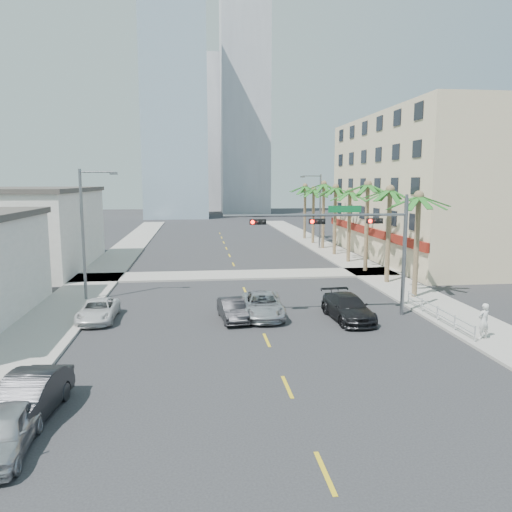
{
  "coord_description": "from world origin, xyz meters",
  "views": [
    {
      "loc": [
        -3.47,
        -20.73,
        8.18
      ],
      "look_at": [
        0.17,
        10.21,
        3.5
      ],
      "focal_mm": 35.0,
      "sensor_mm": 36.0,
      "label": 1
    }
  ],
  "objects_px": {
    "car_parked_far": "(98,310)",
    "car_lane_right": "(348,308)",
    "car_parked_mid": "(28,398)",
    "pedestrian": "(484,321)",
    "car_lane_center": "(263,305)",
    "car_parked_near": "(3,432)",
    "traffic_signal_mast": "(354,234)",
    "car_lane_left": "(232,310)"
  },
  "relations": [
    {
      "from": "car_parked_far",
      "to": "car_lane_right",
      "type": "relative_size",
      "value": 0.87
    },
    {
      "from": "car_parked_mid",
      "to": "pedestrian",
      "type": "relative_size",
      "value": 2.51
    },
    {
      "from": "car_parked_mid",
      "to": "car_parked_far",
      "type": "bearing_deg",
      "value": 95.99
    },
    {
      "from": "pedestrian",
      "to": "car_lane_center",
      "type": "bearing_deg",
      "value": -45.18
    },
    {
      "from": "car_parked_near",
      "to": "car_lane_right",
      "type": "height_order",
      "value": "car_lane_right"
    },
    {
      "from": "car_parked_mid",
      "to": "pedestrian",
      "type": "height_order",
      "value": "pedestrian"
    },
    {
      "from": "traffic_signal_mast",
      "to": "car_lane_right",
      "type": "height_order",
      "value": "traffic_signal_mast"
    },
    {
      "from": "car_parked_near",
      "to": "car_lane_center",
      "type": "xyz_separation_m",
      "value": [
        9.79,
        14.41,
        0.04
      ]
    },
    {
      "from": "car_parked_far",
      "to": "car_lane_left",
      "type": "bearing_deg",
      "value": -6.32
    },
    {
      "from": "traffic_signal_mast",
      "to": "car_lane_right",
      "type": "bearing_deg",
      "value": -124.44
    },
    {
      "from": "car_lane_left",
      "to": "pedestrian",
      "type": "xyz_separation_m",
      "value": [
        12.54,
        -5.46,
        0.44
      ]
    },
    {
      "from": "car_parked_near",
      "to": "car_parked_far",
      "type": "height_order",
      "value": "car_parked_near"
    },
    {
      "from": "car_parked_mid",
      "to": "car_lane_left",
      "type": "height_order",
      "value": "car_parked_mid"
    },
    {
      "from": "car_parked_mid",
      "to": "car_lane_center",
      "type": "distance_m",
      "value": 15.6
    },
    {
      "from": "car_parked_near",
      "to": "car_lane_center",
      "type": "distance_m",
      "value": 17.42
    },
    {
      "from": "car_parked_mid",
      "to": "car_lane_left",
      "type": "distance_m",
      "value": 14.02
    },
    {
      "from": "traffic_signal_mast",
      "to": "car_parked_near",
      "type": "distance_m",
      "value": 20.99
    },
    {
      "from": "car_parked_far",
      "to": "pedestrian",
      "type": "relative_size",
      "value": 2.39
    },
    {
      "from": "traffic_signal_mast",
      "to": "car_lane_left",
      "type": "bearing_deg",
      "value": 179.81
    },
    {
      "from": "car_parked_mid",
      "to": "car_lane_right",
      "type": "bearing_deg",
      "value": 42.45
    },
    {
      "from": "car_parked_mid",
      "to": "car_parked_far",
      "type": "relative_size",
      "value": 1.05
    },
    {
      "from": "car_lane_center",
      "to": "car_lane_right",
      "type": "height_order",
      "value": "car_lane_right"
    },
    {
      "from": "car_parked_near",
      "to": "traffic_signal_mast",
      "type": "bearing_deg",
      "value": 39.42
    },
    {
      "from": "traffic_signal_mast",
      "to": "car_lane_center",
      "type": "bearing_deg",
      "value": 173.73
    },
    {
      "from": "car_parked_near",
      "to": "car_parked_mid",
      "type": "xyz_separation_m",
      "value": [
        0.0,
        2.26,
        0.09
      ]
    },
    {
      "from": "car_parked_near",
      "to": "car_parked_mid",
      "type": "height_order",
      "value": "car_parked_mid"
    },
    {
      "from": "car_parked_far",
      "to": "car_lane_right",
      "type": "bearing_deg",
      "value": -6.24
    },
    {
      "from": "car_parked_mid",
      "to": "car_lane_right",
      "type": "relative_size",
      "value": 0.91
    },
    {
      "from": "car_parked_far",
      "to": "car_lane_left",
      "type": "xyz_separation_m",
      "value": [
        7.9,
        -0.83,
        0.02
      ]
    },
    {
      "from": "car_lane_left",
      "to": "car_lane_right",
      "type": "xyz_separation_m",
      "value": [
        6.82,
        -0.7,
        0.11
      ]
    },
    {
      "from": "car_lane_center",
      "to": "car_parked_near",
      "type": "bearing_deg",
      "value": -121.47
    },
    {
      "from": "car_parked_mid",
      "to": "pedestrian",
      "type": "xyz_separation_m",
      "value": [
        20.44,
        6.12,
        0.31
      ]
    },
    {
      "from": "car_parked_mid",
      "to": "car_lane_left",
      "type": "bearing_deg",
      "value": 61.68
    },
    {
      "from": "car_parked_far",
      "to": "car_lane_center",
      "type": "bearing_deg",
      "value": -1.85
    },
    {
      "from": "traffic_signal_mast",
      "to": "car_parked_near",
      "type": "relative_size",
      "value": 2.77
    },
    {
      "from": "car_lane_right",
      "to": "pedestrian",
      "type": "xyz_separation_m",
      "value": [
        5.72,
        -4.76,
        0.34
      ]
    },
    {
      "from": "car_parked_mid",
      "to": "car_lane_center",
      "type": "bearing_deg",
      "value": 57.12
    },
    {
      "from": "car_lane_left",
      "to": "pedestrian",
      "type": "height_order",
      "value": "pedestrian"
    },
    {
      "from": "car_parked_near",
      "to": "car_parked_far",
      "type": "distance_m",
      "value": 14.67
    },
    {
      "from": "traffic_signal_mast",
      "to": "car_parked_near",
      "type": "height_order",
      "value": "traffic_signal_mast"
    },
    {
      "from": "car_parked_near",
      "to": "car_lane_center",
      "type": "bearing_deg",
      "value": 52.93
    },
    {
      "from": "traffic_signal_mast",
      "to": "car_parked_far",
      "type": "distance_m",
      "value": 15.85
    }
  ]
}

